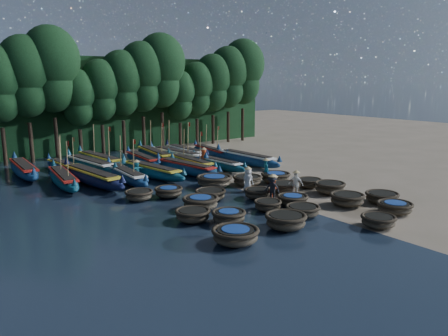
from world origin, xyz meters
TOP-DOWN VIEW (x-y plane):
  - ground at (0.00, 0.00)m, footprint 120.00×120.00m
  - foliage_wall at (0.00, 23.50)m, footprint 40.00×3.00m
  - coracle_3 at (0.74, -10.21)m, footprint 2.18×2.18m
  - coracle_4 at (3.63, -9.34)m, footprint 2.13×2.13m
  - coracle_5 at (-6.70, -7.53)m, footprint 2.48×2.48m
  - coracle_6 at (-3.33, -7.48)m, footprint 2.61×2.61m
  - coracle_7 at (-1.05, -6.53)m, footprint 2.39×2.39m
  - coracle_8 at (2.69, -6.70)m, footprint 2.14×2.14m
  - coracle_9 at (4.99, -7.59)m, footprint 2.51×2.51m
  - coracle_10 at (-6.52, -3.54)m, footprint 2.29×2.29m
  - coracle_11 at (-5.18, -5.04)m, footprint 2.16×2.16m
  - coracle_12 at (-1.88, -4.52)m, footprint 2.02×2.02m
  - coracle_13 at (-0.02, -4.72)m, footprint 2.28×2.28m
  - coracle_14 at (4.11, -4.19)m, footprint 2.11×2.11m
  - coracle_15 at (-4.98, -2.02)m, footprint 2.41×2.41m
  - coracle_16 at (-3.28, -0.62)m, footprint 2.39×2.39m
  - coracle_17 at (-0.60, -2.12)m, footprint 1.83×1.83m
  - coracle_18 at (1.85, -2.21)m, footprint 2.05×2.05m
  - coracle_19 at (4.32, -2.15)m, footprint 2.14×2.14m
  - coracle_20 at (-6.95, 2.14)m, footprint 2.06×2.06m
  - coracle_21 at (-5.07, 1.64)m, footprint 1.89×1.89m
  - coracle_22 at (-1.06, 2.06)m, footprint 2.58×2.58m
  - coracle_23 at (1.23, 1.09)m, footprint 2.61×2.61m
  - coracle_24 at (3.44, 0.41)m, footprint 2.55×2.55m
  - long_boat_1 at (-9.64, 8.98)m, footprint 2.29×8.12m
  - long_boat_2 at (-7.85, 8.00)m, footprint 2.56×9.12m
  - long_boat_3 at (-5.44, 7.48)m, footprint 1.87×8.03m
  - long_boat_4 at (-3.22, 7.56)m, footprint 2.60×8.36m
  - long_boat_5 at (-0.33, 6.97)m, footprint 2.53×8.01m
  - long_boat_6 at (1.04, 8.57)m, footprint 1.48×7.99m
  - long_boat_7 at (2.95, 7.17)m, footprint 1.62×7.38m
  - long_boat_8 at (6.22, 7.18)m, footprint 1.84×8.67m
  - long_boat_9 at (-11.16, 14.23)m, footprint 1.87×8.60m
  - long_boat_10 at (-8.07, 13.39)m, footprint 2.12×7.26m
  - long_boat_11 at (-6.22, 12.81)m, footprint 2.49×8.65m
  - long_boat_12 at (-4.74, 14.41)m, footprint 2.30×8.61m
  - long_boat_13 at (-1.40, 12.82)m, footprint 1.91×7.57m
  - long_boat_14 at (0.42, 13.86)m, footprint 2.62×8.81m
  - long_boat_15 at (1.96, 12.41)m, footprint 2.50×8.98m
  - long_boat_16 at (3.90, 13.88)m, footprint 1.47×8.02m
  - long_boat_17 at (6.16, 12.82)m, footprint 2.25×7.35m
  - fisherman_0 at (0.01, -0.44)m, footprint 0.74×0.95m
  - fisherman_1 at (3.17, 1.22)m, footprint 0.52×0.69m
  - fisherman_2 at (-0.01, -3.04)m, footprint 0.99×0.99m
  - fisherman_3 at (-0.41, -3.29)m, footprint 0.99×1.28m
  - fisherman_4 at (1.72, -3.31)m, footprint 0.77×1.09m
  - fisherman_5 at (-4.50, 7.50)m, footprint 1.46×1.03m
  - fisherman_6 at (2.45, 8.54)m, footprint 0.69×0.91m
  - tree_3 at (-9.10, 20.00)m, footprint 4.92×4.92m
  - tree_4 at (-6.80, 20.00)m, footprint 5.34×5.34m
  - tree_5 at (-4.50, 20.00)m, footprint 3.68×3.68m
  - tree_6 at (-2.20, 20.00)m, footprint 4.09×4.09m
  - tree_7 at (0.10, 20.00)m, footprint 4.51×4.51m
  - tree_8 at (2.40, 20.00)m, footprint 4.92×4.92m
  - tree_9 at (4.70, 20.00)m, footprint 5.34×5.34m
  - tree_10 at (7.00, 20.00)m, footprint 3.68×3.68m
  - tree_11 at (9.30, 20.00)m, footprint 4.09×4.09m
  - tree_12 at (11.60, 20.00)m, footprint 4.51×4.51m
  - tree_13 at (13.90, 20.00)m, footprint 4.92×4.92m
  - tree_14 at (16.20, 20.00)m, footprint 5.34×5.34m

SIDE VIEW (x-z plane):
  - ground at x=0.00m, z-range 0.00..0.00m
  - coracle_12 at x=-1.88m, z-range 0.05..0.68m
  - coracle_7 at x=-1.05m, z-range 0.05..0.69m
  - coracle_20 at x=-6.95m, z-range 0.05..0.70m
  - coracle_3 at x=0.74m, z-range 0.05..0.70m
  - coracle_17 at x=-0.60m, z-range 0.05..0.71m
  - coracle_19 at x=4.32m, z-range 0.05..0.72m
  - coracle_9 at x=4.99m, z-range 0.05..0.73m
  - coracle_4 at x=3.63m, z-range 0.05..0.73m
  - coracle_21 at x=-5.07m, z-range 0.05..0.73m
  - coracle_10 at x=-6.52m, z-range 0.05..0.74m
  - coracle_16 at x=-3.28m, z-range 0.05..0.76m
  - coracle_13 at x=-0.02m, z-range 0.06..0.76m
  - coracle_23 at x=1.23m, z-range 0.05..0.77m
  - coracle_11 at x=-5.18m, z-range 0.06..0.79m
  - coracle_18 at x=1.85m, z-range 0.05..0.80m
  - coracle_5 at x=-6.70m, z-range 0.06..0.82m
  - coracle_8 at x=2.69m, z-range 0.06..0.84m
  - coracle_24 at x=3.44m, z-range 0.06..0.84m
  - coracle_6 at x=-3.33m, z-range 0.06..0.88m
  - coracle_14 at x=4.11m, z-range 0.06..0.88m
  - coracle_15 at x=-4.98m, z-range 0.06..0.88m
  - coracle_22 at x=-1.06m, z-range 0.06..0.91m
  - long_boat_10 at x=-8.07m, z-range -1.06..2.05m
  - long_boat_7 at x=2.95m, z-range -0.16..1.14m
  - long_boat_17 at x=6.16m, z-range -1.07..2.07m
  - long_boat_13 at x=-1.40m, z-range -0.16..1.18m
  - long_boat_16 at x=3.90m, z-range -0.17..1.24m
  - long_boat_6 at x=1.04m, z-range -1.16..2.24m
  - long_boat_5 at x=-0.33m, z-range -0.17..1.25m
  - long_boat_3 at x=-5.44m, z-range -1.17..2.25m
  - long_boat_1 at x=-9.64m, z-range -1.18..2.29m
  - long_boat_4 at x=-3.22m, z-range -0.18..1.31m
  - long_boat_9 at x=-11.16m, z-range -0.18..1.33m
  - long_boat_8 at x=6.22m, z-range -0.18..1.34m
  - long_boat_12 at x=-4.74m, z-range -1.25..2.42m
  - long_boat_11 at x=-6.22m, z-range -0.18..1.35m
  - long_boat_14 at x=0.42m, z-range -1.29..2.48m
  - long_boat_15 at x=1.96m, z-range -1.31..2.52m
  - long_boat_2 at x=-7.85m, z-range -0.19..1.42m
  - fisherman_5 at x=-4.50m, z-range -0.06..1.66m
  - fisherman_2 at x=-0.01m, z-range -0.05..1.78m
  - fisherman_6 at x=2.45m, z-range -0.04..1.85m
  - fisherman_3 at x=-0.41m, z-range -0.06..1.88m
  - fisherman_0 at x=0.01m, z-range -0.04..1.87m
  - fisherman_4 at x=1.72m, z-range -0.04..1.88m
  - fisherman_1 at x=3.17m, z-range 0.00..1.91m
  - foliage_wall at x=0.00m, z-range 0.00..10.00m
  - tree_5 at x=-4.50m, z-range 1.63..10.31m
  - tree_10 at x=7.00m, z-range 1.63..10.31m
  - tree_6 at x=-2.20m, z-range 1.82..11.47m
  - tree_11 at x=9.30m, z-range 1.82..11.47m
  - tree_7 at x=0.10m, z-range 2.01..12.64m
  - tree_12 at x=11.60m, z-range 2.01..12.64m
  - tree_3 at x=-9.10m, z-range 2.19..13.80m
  - tree_8 at x=2.40m, z-range 2.19..13.80m
  - tree_13 at x=13.90m, z-range 2.19..13.80m
  - tree_4 at x=-6.80m, z-range 2.38..14.96m
  - tree_9 at x=4.70m, z-range 2.38..14.96m
  - tree_14 at x=16.20m, z-range 2.38..14.96m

